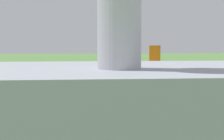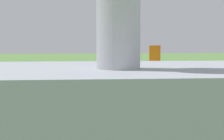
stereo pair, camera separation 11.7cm
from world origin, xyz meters
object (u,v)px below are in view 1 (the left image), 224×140
at_px(no_stopping_sign, 131,70).
at_px(traffic_cone_orange, 118,72).
at_px(service_truck_fuel, 212,76).
at_px(airliner_parked_mid, 170,88).
at_px(airliner_parked_far, 6,88).
at_px(service_car_followme, 214,84).
at_px(service_truck_baggage, 141,84).
at_px(airliner_main, 113,70).

bearing_deg(no_stopping_sign, traffic_cone_orange, -27.65).
relative_size(service_truck_fuel, no_stopping_sign, 2.07).
height_order(airliner_parked_mid, traffic_cone_orange, airliner_parked_mid).
bearing_deg(airliner_parked_far, service_car_followme, -157.40).
relative_size(airliner_parked_far, service_truck_baggage, 8.04).
height_order(airliner_main, airliner_parked_mid, airliner_main).
relative_size(service_truck_baggage, service_truck_fuel, 1.01).
distance_m(airliner_parked_far, no_stopping_sign, 107.31).
bearing_deg(service_car_followme, traffic_cone_orange, -65.63).
distance_m(service_car_followme, traffic_cone_orange, 73.60).
height_order(service_truck_fuel, no_stopping_sign, no_stopping_sign).
bearing_deg(airliner_parked_mid, service_truck_baggage, -83.24).
xyz_separation_m(service_car_followme, no_stopping_sign, (23.37, -63.38, 0.89)).
xyz_separation_m(service_truck_baggage, service_truck_fuel, (-39.87, -30.54, 0.00)).
bearing_deg(service_truck_fuel, service_car_followme, 70.19).
bearing_deg(service_truck_baggage, airliner_main, -76.88).
distance_m(airliner_main, airliner_parked_far, 69.30).
xyz_separation_m(service_truck_fuel, no_stopping_sign, (33.00, -36.65, 0.33)).
relative_size(airliner_parked_mid, no_stopping_sign, 16.13).
bearing_deg(service_truck_fuel, no_stopping_sign, -47.99).
relative_size(airliner_main, service_truck_baggage, 8.74).
distance_m(airliner_parked_mid, service_truck_fuel, 70.37).
bearing_deg(no_stopping_sign, service_car_followme, 110.24).
relative_size(airliner_parked_far, service_truck_fuel, 8.14).
bearing_deg(airliner_parked_far, traffic_cone_orange, -114.21).
height_order(airliner_main, service_car_followme, airliner_main).
bearing_deg(service_truck_baggage, traffic_cone_orange, -89.90).
relative_size(airliner_parked_far, traffic_cone_orange, 90.30).
bearing_deg(airliner_main, airliner_parked_mid, 100.07).
bearing_deg(traffic_cone_orange, service_truck_baggage, 90.10).
height_order(airliner_parked_mid, no_stopping_sign, airliner_parked_mid).
bearing_deg(traffic_cone_orange, service_car_followme, 114.37).
height_order(airliner_parked_far, no_stopping_sign, airliner_parked_far).
xyz_separation_m(airliner_parked_far, traffic_cone_orange, (-44.07, -98.02, -3.68)).
bearing_deg(service_car_followme, airliner_parked_far, 22.60).
bearing_deg(airliner_main, service_truck_fuel, 178.81).
height_order(airliner_parked_mid, service_car_followme, airliner_parked_mid).
height_order(airliner_main, airliner_parked_far, airliner_main).
bearing_deg(no_stopping_sign, airliner_main, 68.27).
relative_size(service_truck_baggage, no_stopping_sign, 2.09).
distance_m(service_truck_baggage, service_car_followme, 30.49).
xyz_separation_m(airliner_parked_far, service_car_followme, (-74.43, -30.99, -3.11)).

